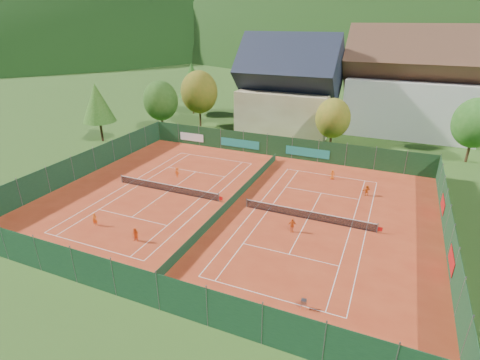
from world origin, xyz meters
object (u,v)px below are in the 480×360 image
ball_hopper (304,302)px  player_right_far_b (367,190)px  hotel_block_a (412,89)px  player_left_near (95,219)px  player_left_mid (135,235)px  player_left_far (177,172)px  player_right_far_a (332,175)px  player_right_near (292,225)px  chalet (289,91)px

ball_hopper → player_right_far_b: bearing=84.2°
hotel_block_a → player_left_near: (-26.14, -44.99, -6.75)m
player_left_mid → player_left_far: size_ratio=1.03×
hotel_block_a → player_left_far: 41.27m
player_left_mid → player_left_far: 14.49m
player_left_far → ball_hopper: bearing=155.2°
ball_hopper → player_right_far_a: size_ratio=0.67×
ball_hopper → hotel_block_a: bearing=83.6°
player_left_near → player_right_near: (17.35, 6.16, 0.03)m
chalet → player_left_far: (-6.25, -25.93, -5.99)m
player_left_near → player_right_far_a: (18.51, 19.86, -0.04)m
ball_hopper → player_right_far_b: (2.03, 19.85, 0.05)m
hotel_block_a → player_left_near: hotel_block_a is taller
hotel_block_a → player_left_near: size_ratio=16.94×
chalet → player_right_near: bearing=-72.7°
chalet → player_right_far_b: size_ratio=13.29×
hotel_block_a → player_right_far_a: (-7.63, -25.13, -6.79)m
ball_hopper → player_right_near: player_right_near is taller
chalet → hotel_block_a: hotel_block_a is taller
player_left_mid → player_right_near: player_right_near is taller
hotel_block_a → player_right_near: size_ratio=16.14×
hotel_block_a → player_right_far_a: hotel_block_a is taller
chalet → player_left_mid: bearing=-92.7°
player_left_near → player_right_far_b: bearing=12.9°
player_right_far_a → chalet: bearing=-74.2°
ball_hopper → player_right_far_a: 23.05m
player_left_far → chalet: bearing=-89.3°
player_left_mid → player_right_near: 13.94m
player_left_near → player_left_far: 13.09m
ball_hopper → player_right_near: (-3.44, 9.24, 0.11)m
hotel_block_a → player_right_near: 40.37m
player_left_far → player_right_far_a: (17.61, 6.80, -0.04)m
player_left_mid → player_right_far_b: player_left_mid is taller
player_left_near → player_left_mid: bearing=-31.7°
player_right_far_a → hotel_block_a: bearing=-121.8°
player_left_far → hotel_block_a: bearing=-114.1°
chalet → player_right_near: size_ratio=12.10×
player_left_near → player_left_mid: 5.31m
player_left_near → player_right_far_a: player_left_near is taller
chalet → player_left_near: 40.09m
player_right_far_b → player_left_mid: bearing=1.3°
player_left_mid → player_right_near: size_ratio=0.98×
ball_hopper → player_right_far_a: bearing=95.7°
chalet → hotel_block_a: (19.00, 6.00, 0.76)m
player_left_mid → hotel_block_a: bearing=69.3°
player_left_near → player_right_far_b: 28.32m
player_left_mid → player_right_far_b: (17.56, 17.54, -0.05)m
player_left_mid → player_left_far: (-4.36, 13.82, -0.02)m
chalet → player_right_far_b: chalet is taller
player_left_near → player_left_far: (0.89, 13.06, -0.00)m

